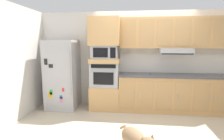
{
  "coord_description": "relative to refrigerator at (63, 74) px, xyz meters",
  "views": [
    {
      "loc": [
        -0.3,
        -3.65,
        1.68
      ],
      "look_at": [
        -0.75,
        0.32,
        1.07
      ],
      "focal_mm": 28.32,
      "sensor_mm": 36.0,
      "label": 1
    }
  ],
  "objects": [
    {
      "name": "microwave",
      "position": [
        1.11,
        0.07,
        0.58
      ],
      "size": [
        0.64,
        0.54,
        0.32
      ],
      "color": "#A8AAAF",
      "rests_on": "appliance_mid_shelf"
    },
    {
      "name": "ground_plane",
      "position": [
        2.08,
        -0.68,
        -0.88
      ],
      "size": [
        9.6,
        9.6,
        0.0
      ],
      "primitive_type": "plane",
      "color": "beige"
    },
    {
      "name": "countertop_slab",
      "position": [
        2.96,
        0.07,
        0.02
      ],
      "size": [
        3.0,
        0.64,
        0.04
      ],
      "primitive_type": "cube",
      "color": "#4C4C51",
      "rests_on": "lower_cabinet_run"
    },
    {
      "name": "side_panel_left",
      "position": [
        -0.72,
        -0.68,
        0.37
      ],
      "size": [
        0.12,
        7.1,
        2.5
      ],
      "primitive_type": "cube",
      "color": "silver",
      "rests_on": "ground"
    },
    {
      "name": "backsplash_panel",
      "position": [
        2.96,
        0.36,
        0.29
      ],
      "size": [
        3.0,
        0.02,
        0.5
      ],
      "primitive_type": "cube",
      "color": "silver",
      "rests_on": "countertop_slab"
    },
    {
      "name": "lower_cabinet_run",
      "position": [
        2.96,
        0.07,
        -0.44
      ],
      "size": [
        2.96,
        0.63,
        0.88
      ],
      "color": "tan",
      "rests_on": "ground"
    },
    {
      "name": "appliance_mid_shelf",
      "position": [
        1.11,
        0.07,
        0.37
      ],
      "size": [
        0.74,
        0.62,
        0.1
      ],
      "primitive_type": "cube",
      "color": "tan",
      "rests_on": "built_in_oven"
    },
    {
      "name": "oven_base_cabinet",
      "position": [
        1.11,
        0.07,
        -0.58
      ],
      "size": [
        0.74,
        0.62,
        0.6
      ],
      "primitive_type": "cube",
      "color": "tan",
      "rests_on": "ground"
    },
    {
      "name": "appliance_upper_cabinet",
      "position": [
        1.11,
        0.07,
        1.08
      ],
      "size": [
        0.74,
        0.62,
        0.68
      ],
      "primitive_type": "cube",
      "color": "tan",
      "rests_on": "microwave"
    },
    {
      "name": "built_in_oven",
      "position": [
        1.11,
        0.07,
        0.02
      ],
      "size": [
        0.7,
        0.62,
        0.6
      ],
      "color": "#A8AAAF",
      "rests_on": "oven_base_cabinet"
    },
    {
      "name": "refrigerator",
      "position": [
        0.0,
        0.0,
        0.0
      ],
      "size": [
        0.76,
        0.73,
        1.76
      ],
      "color": "#ADADB2",
      "rests_on": "ground"
    },
    {
      "name": "back_kitchen_wall",
      "position": [
        2.08,
        0.43,
        0.37
      ],
      "size": [
        6.2,
        0.12,
        2.5
      ],
      "primitive_type": "cube",
      "color": "silver",
      "rests_on": "ground"
    },
    {
      "name": "screwdriver",
      "position": [
        2.24,
        0.1,
        0.05
      ],
      "size": [
        0.14,
        0.12,
        0.03
      ],
      "color": "blue",
      "rests_on": "countertop_slab"
    },
    {
      "name": "upper_cabinet_with_hood",
      "position": [
        2.95,
        0.19,
        1.02
      ],
      "size": [
        2.96,
        0.48,
        0.88
      ],
      "color": "tan",
      "rests_on": "backsplash_panel"
    }
  ]
}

